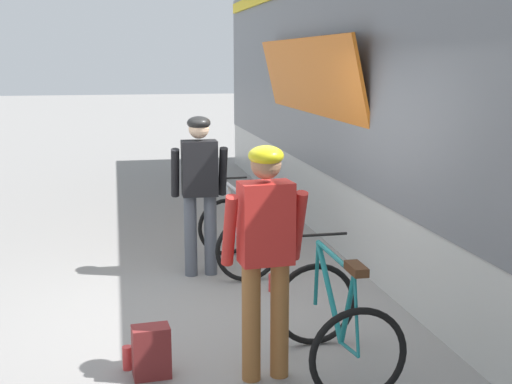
{
  "coord_description": "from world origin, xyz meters",
  "views": [
    {
      "loc": [
        -0.85,
        -6.0,
        2.37
      ],
      "look_at": [
        0.51,
        0.48,
        1.05
      ],
      "focal_mm": 47.3,
      "sensor_mm": 36.0,
      "label": 1
    }
  ],
  "objects_px": {
    "cyclist_far_in_red": "(266,242)",
    "bicycle_near_silver": "(237,234)",
    "backpack_on_platform": "(151,352)",
    "water_bottle_by_the_backpack": "(127,358)",
    "bicycle_far_teal": "(335,322)",
    "cyclist_near_in_dark": "(200,181)",
    "water_bottle_near_the_bikes": "(272,283)"
  },
  "relations": [
    {
      "from": "cyclist_far_in_red",
      "to": "bicycle_near_silver",
      "type": "bearing_deg",
      "value": 84.33
    },
    {
      "from": "cyclist_far_in_red",
      "to": "backpack_on_platform",
      "type": "distance_m",
      "value": 1.21
    },
    {
      "from": "bicycle_near_silver",
      "to": "water_bottle_by_the_backpack",
      "type": "distance_m",
      "value": 2.71
    },
    {
      "from": "bicycle_far_teal",
      "to": "water_bottle_by_the_backpack",
      "type": "xyz_separation_m",
      "value": [
        -1.55,
        0.37,
        -0.31
      ]
    },
    {
      "from": "cyclist_far_in_red",
      "to": "bicycle_far_teal",
      "type": "bearing_deg",
      "value": -2.35
    },
    {
      "from": "cyclist_near_in_dark",
      "to": "water_bottle_by_the_backpack",
      "type": "xyz_separation_m",
      "value": [
        -0.85,
        -2.21,
        -0.96
      ]
    },
    {
      "from": "cyclist_near_in_dark",
      "to": "cyclist_far_in_red",
      "type": "distance_m",
      "value": 2.56
    },
    {
      "from": "cyclist_far_in_red",
      "to": "water_bottle_near_the_bikes",
      "type": "relative_size",
      "value": 9.48
    },
    {
      "from": "bicycle_far_teal",
      "to": "water_bottle_near_the_bikes",
      "type": "height_order",
      "value": "bicycle_far_teal"
    },
    {
      "from": "bicycle_far_teal",
      "to": "cyclist_near_in_dark",
      "type": "bearing_deg",
      "value": 105.25
    },
    {
      "from": "cyclist_far_in_red",
      "to": "bicycle_far_teal",
      "type": "xyz_separation_m",
      "value": [
        0.54,
        -0.02,
        -0.65
      ]
    },
    {
      "from": "cyclist_near_in_dark",
      "to": "water_bottle_by_the_backpack",
      "type": "relative_size",
      "value": 9.46
    },
    {
      "from": "bicycle_near_silver",
      "to": "water_bottle_by_the_backpack",
      "type": "height_order",
      "value": "bicycle_near_silver"
    },
    {
      "from": "bicycle_near_silver",
      "to": "water_bottle_by_the_backpack",
      "type": "xyz_separation_m",
      "value": [
        -1.28,
        -2.37,
        -0.31
      ]
    },
    {
      "from": "bicycle_far_teal",
      "to": "cyclist_far_in_red",
      "type": "bearing_deg",
      "value": 177.65
    },
    {
      "from": "cyclist_far_in_red",
      "to": "water_bottle_by_the_backpack",
      "type": "bearing_deg",
      "value": 161.18
    },
    {
      "from": "cyclist_near_in_dark",
      "to": "cyclist_far_in_red",
      "type": "xyz_separation_m",
      "value": [
        0.16,
        -2.55,
        0.0
      ]
    },
    {
      "from": "water_bottle_near_the_bikes",
      "to": "water_bottle_by_the_backpack",
      "type": "height_order",
      "value": "same"
    },
    {
      "from": "bicycle_far_teal",
      "to": "backpack_on_platform",
      "type": "height_order",
      "value": "bicycle_far_teal"
    },
    {
      "from": "cyclist_far_in_red",
      "to": "backpack_on_platform",
      "type": "relative_size",
      "value": 4.4
    },
    {
      "from": "cyclist_far_in_red",
      "to": "backpack_on_platform",
      "type": "bearing_deg",
      "value": 167.71
    },
    {
      "from": "cyclist_near_in_dark",
      "to": "water_bottle_near_the_bikes",
      "type": "height_order",
      "value": "cyclist_near_in_dark"
    },
    {
      "from": "cyclist_far_in_red",
      "to": "water_bottle_near_the_bikes",
      "type": "xyz_separation_m",
      "value": [
        0.48,
        1.85,
        -0.96
      ]
    },
    {
      "from": "backpack_on_platform",
      "to": "water_bottle_near_the_bikes",
      "type": "height_order",
      "value": "backpack_on_platform"
    },
    {
      "from": "bicycle_near_silver",
      "to": "backpack_on_platform",
      "type": "distance_m",
      "value": 2.77
    },
    {
      "from": "water_bottle_by_the_backpack",
      "to": "cyclist_far_in_red",
      "type": "bearing_deg",
      "value": -18.82
    },
    {
      "from": "water_bottle_by_the_backpack",
      "to": "water_bottle_near_the_bikes",
      "type": "bearing_deg",
      "value": 45.21
    },
    {
      "from": "cyclist_near_in_dark",
      "to": "cyclist_far_in_red",
      "type": "bearing_deg",
      "value": -86.33
    },
    {
      "from": "cyclist_far_in_red",
      "to": "water_bottle_by_the_backpack",
      "type": "relative_size",
      "value": 9.46
    },
    {
      "from": "cyclist_near_in_dark",
      "to": "water_bottle_near_the_bikes",
      "type": "relative_size",
      "value": 9.48
    },
    {
      "from": "bicycle_far_teal",
      "to": "water_bottle_by_the_backpack",
      "type": "relative_size",
      "value": 5.78
    },
    {
      "from": "bicycle_near_silver",
      "to": "cyclist_near_in_dark",
      "type": "bearing_deg",
      "value": -159.56
    }
  ]
}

